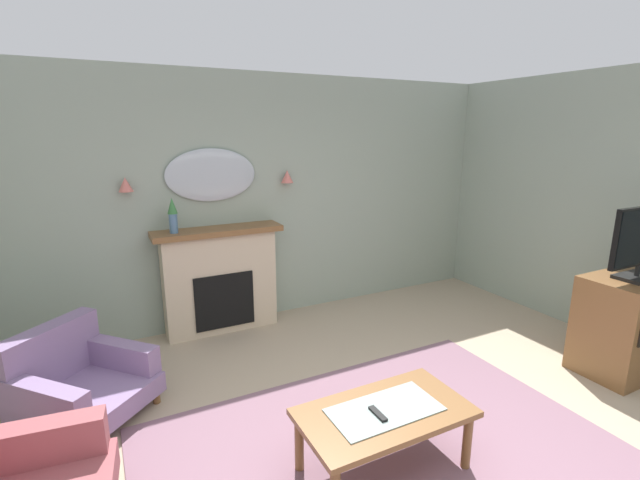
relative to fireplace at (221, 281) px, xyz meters
The scene contains 11 objects.
wall_back 0.97m from the fireplace, 25.92° to the left, with size 7.27×0.10×2.79m, color #93A393.
patterned_rug 2.68m from the fireplace, 79.95° to the right, with size 3.20×2.40×0.01m, color #7F5B6B.
fireplace is the anchor object (origin of this frame).
mantel_vase_centre 0.90m from the fireplace, behind, with size 0.10×0.10×0.36m.
wall_mirror 1.15m from the fireplace, 90.00° to the left, with size 0.96×0.06×0.56m, color #B2BCC6.
wall_sconce_left 1.38m from the fireplace, behind, with size 0.14×0.14×0.14m, color #D17066.
wall_sconce_right 1.38m from the fireplace, ahead, with size 0.14×0.14×0.14m, color #D17066.
coffee_table 2.61m from the fireplace, 81.82° to the right, with size 1.10×0.60×0.45m.
tv_remote 2.63m from the fireplace, 83.47° to the right, with size 0.04×0.16×0.02m, color black.
armchair_beside_couch 1.76m from the fireplace, 143.38° to the right, with size 1.14×1.15×0.71m.
tv_cabinet 3.97m from the fireplace, 39.87° to the right, with size 0.80×0.58×0.90m.
Camera 1 is at (-1.57, -1.82, 2.16)m, focal length 24.87 mm.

